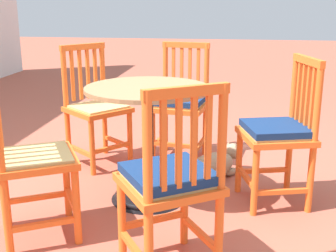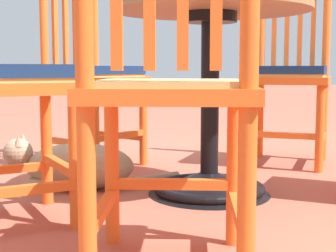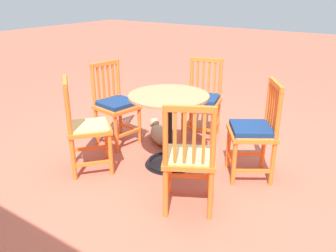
# 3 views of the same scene
# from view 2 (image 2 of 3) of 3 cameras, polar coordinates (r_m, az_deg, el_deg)

# --- Properties ---
(ground_plane) EXTENTS (24.00, 24.00, 0.00)m
(ground_plane) POSITION_cam_2_polar(r_m,az_deg,el_deg) (2.06, 8.47, -7.49)
(ground_plane) COLOR #AD5642
(cafe_table) EXTENTS (0.76, 0.76, 0.73)m
(cafe_table) POSITION_cam_2_polar(r_m,az_deg,el_deg) (1.99, 4.66, 0.43)
(cafe_table) COLOR black
(cafe_table) RESTS_ON ground_plane
(orange_chair_tucked_in) EXTENTS (0.49, 0.49, 0.91)m
(orange_chair_tucked_in) POSITION_cam_2_polar(r_m,az_deg,el_deg) (2.59, -8.49, 5.36)
(orange_chair_tucked_in) COLOR orange
(orange_chair_tucked_in) RESTS_ON ground_plane
(orange_chair_facing_out) EXTENTS (0.56, 0.56, 0.91)m
(orange_chair_facing_out) POSITION_cam_2_polar(r_m,az_deg,el_deg) (1.20, 0.14, 3.68)
(orange_chair_facing_out) COLOR orange
(orange_chair_facing_out) RESTS_ON ground_plane
(orange_chair_at_corner) EXTENTS (0.55, 0.55, 0.91)m
(orange_chair_at_corner) POSITION_cam_2_polar(r_m,az_deg,el_deg) (2.70, 13.33, 5.30)
(orange_chair_at_corner) COLOR orange
(orange_chair_at_corner) RESTS_ON ground_plane
(tabby_cat) EXTENTS (0.68, 0.43, 0.23)m
(tabby_cat) POSITION_cam_2_polar(r_m,az_deg,el_deg) (2.13, -10.78, -4.42)
(tabby_cat) COLOR #9E896B
(tabby_cat) RESTS_ON ground_plane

